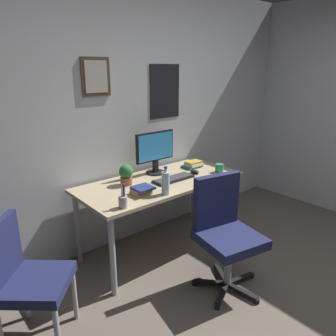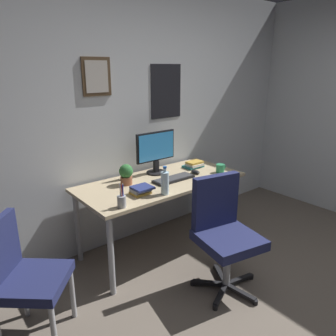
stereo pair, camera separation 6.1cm
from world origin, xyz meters
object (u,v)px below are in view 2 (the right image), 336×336
pen_cup (122,201)px  book_stack_left (141,190)px  potted_plant (126,174)px  book_stack_right (194,165)px  keyboard (174,179)px  office_chair (223,228)px  monitor (156,151)px  side_chair (22,273)px  water_bottle (165,183)px  computer_mouse (195,172)px  coffee_mug_near (220,168)px

pen_cup → book_stack_left: pen_cup is taller
potted_plant → pen_cup: 0.52m
book_stack_right → potted_plant: bearing=179.1°
keyboard → potted_plant: bearing=156.0°
office_chair → monitor: (0.07, 1.00, 0.45)m
keyboard → book_stack_left: size_ratio=2.45×
pen_cup → book_stack_right: (1.17, 0.41, -0.02)m
monitor → office_chair: bearing=-93.9°
side_chair → water_bottle: 1.27m
computer_mouse → keyboard: bearing=-178.5°
book_stack_right → keyboard: bearing=-158.2°
coffee_mug_near → book_stack_right: size_ratio=0.60×
keyboard → pen_cup: size_ratio=2.15×
side_chair → potted_plant: 1.23m
coffee_mug_near → potted_plant: (-0.95, 0.31, 0.06)m
side_chair → keyboard: side_chair is taller
coffee_mug_near → book_stack_left: bearing=178.3°
computer_mouse → monitor: bearing=137.8°
keyboard → coffee_mug_near: (0.53, -0.13, 0.03)m
keyboard → pen_cup: bearing=-162.2°
keyboard → potted_plant: (-0.42, 0.19, 0.09)m
book_stack_right → side_chair: bearing=-167.4°
side_chair → water_bottle: bearing=1.4°
computer_mouse → potted_plant: 0.75m
book_stack_left → book_stack_right: bearing=17.1°
side_chair → office_chair: bearing=-17.4°
monitor → book_stack_right: (0.44, -0.11, -0.21)m
office_chair → keyboard: 0.75m
water_bottle → book_stack_left: size_ratio=1.44×
monitor → book_stack_left: bearing=-139.7°
side_chair → monitor: size_ratio=1.90×
book_stack_right → computer_mouse: bearing=-129.4°
keyboard → monitor: bearing=90.5°
monitor → potted_plant: size_ratio=2.36×
monitor → pen_cup: (-0.73, -0.52, -0.19)m
computer_mouse → water_bottle: size_ratio=0.44×
computer_mouse → coffee_mug_near: (0.23, -0.14, 0.03)m
computer_mouse → water_bottle: 0.65m
coffee_mug_near → pen_cup: (-1.26, -0.11, 0.01)m
water_bottle → pen_cup: bearing=-180.0°
monitor → book_stack_right: 0.50m
water_bottle → potted_plant: water_bottle is taller
side_chair → potted_plant: potted_plant is taller
book_stack_right → monitor: bearing=166.3°
pen_cup → monitor: bearing=35.4°
keyboard → potted_plant: 0.47m
potted_plant → pen_cup: (-0.31, -0.42, -0.05)m
monitor → keyboard: (0.00, -0.28, -0.23)m
office_chair → pen_cup: office_chair is taller
side_chair → keyboard: size_ratio=2.03×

